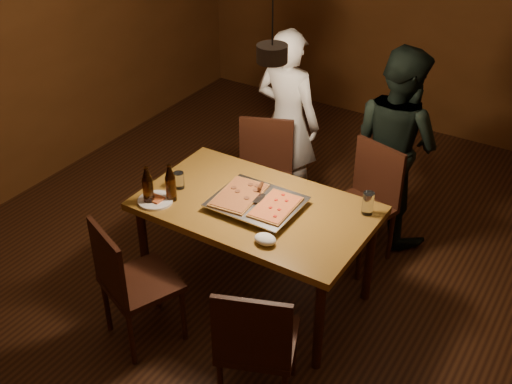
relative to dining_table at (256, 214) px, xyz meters
The scene contains 19 objects.
room_shell 0.73m from the dining_table, 61.66° to the left, with size 6.00×6.00×6.00m.
dining_table is the anchor object (origin of this frame).
chair_far_left 0.87m from the dining_table, 117.84° to the left, with size 0.55×0.55×0.49m.
chair_far_right 0.95m from the dining_table, 62.37° to the left, with size 0.52×0.52×0.49m.
chair_near_left 0.91m from the dining_table, 118.43° to the right, with size 0.55×0.55×0.49m.
chair_near_right 0.97m from the dining_table, 58.13° to the right, with size 0.54×0.54×0.49m.
pizza_tray 0.10m from the dining_table, 47.65° to the right, with size 0.55×0.45×0.05m, color silver.
pizza_meat 0.17m from the dining_table, 165.39° to the right, with size 0.25×0.40×0.02m, color maroon.
pizza_cheese 0.21m from the dining_table, ahead, with size 0.22×0.36×0.02m, color gold.
spatula 0.14m from the dining_table, 21.28° to the right, with size 0.09×0.24×0.04m, color silver, non-canonical shape.
beer_bottle_a 0.72m from the dining_table, 150.35° to the right, with size 0.07×0.07×0.27m.
beer_bottle_b 0.59m from the dining_table, 154.55° to the right, with size 0.07×0.07×0.26m.
water_glass_left 0.57m from the dining_table, behind, with size 0.07×0.07×0.11m, color silver.
water_glass_right 0.72m from the dining_table, 24.43° to the left, with size 0.07×0.07×0.15m, color silver.
plate_slice 0.66m from the dining_table, 151.68° to the right, with size 0.23×0.23×0.03m.
napkin 0.42m from the dining_table, 50.29° to the right, with size 0.14×0.11×0.06m, color white.
diner_white 1.20m from the dining_table, 110.04° to the left, with size 0.56×0.37×1.53m, color white.
diner_dark 1.33m from the dining_table, 69.55° to the left, with size 0.74×0.58×1.53m, color black.
pendant_lamp 1.09m from the dining_table, 61.66° to the left, with size 0.18×0.18×1.10m.
Camera 1 is at (1.77, -3.00, 3.05)m, focal length 45.00 mm.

